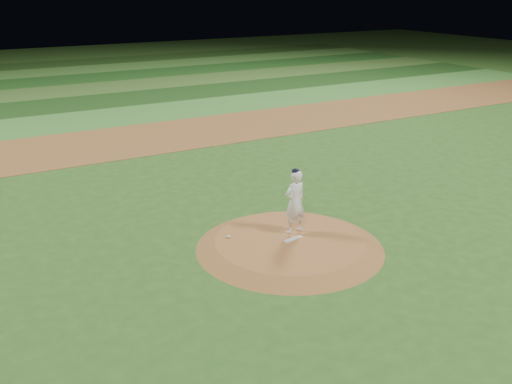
# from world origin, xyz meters

# --- Properties ---
(ground) EXTENTS (120.00, 120.00, 0.00)m
(ground) POSITION_xyz_m (0.00, 0.00, 0.00)
(ground) COLOR #2B571C
(ground) RESTS_ON ground
(infield_dirt_band) EXTENTS (70.00, 6.00, 0.02)m
(infield_dirt_band) POSITION_xyz_m (0.00, 14.00, 0.01)
(infield_dirt_band) COLOR brown
(infield_dirt_band) RESTS_ON ground
(outfield_stripe_0) EXTENTS (70.00, 5.00, 0.02)m
(outfield_stripe_0) POSITION_xyz_m (0.00, 19.50, 0.01)
(outfield_stripe_0) COLOR #3A7D2D
(outfield_stripe_0) RESTS_ON ground
(outfield_stripe_1) EXTENTS (70.00, 5.00, 0.02)m
(outfield_stripe_1) POSITION_xyz_m (0.00, 24.50, 0.01)
(outfield_stripe_1) COLOR #1A4215
(outfield_stripe_1) RESTS_ON ground
(outfield_stripe_2) EXTENTS (70.00, 5.00, 0.02)m
(outfield_stripe_2) POSITION_xyz_m (0.00, 29.50, 0.01)
(outfield_stripe_2) COLOR #3C6926
(outfield_stripe_2) RESTS_ON ground
(outfield_stripe_3) EXTENTS (70.00, 5.00, 0.02)m
(outfield_stripe_3) POSITION_xyz_m (0.00, 34.50, 0.01)
(outfield_stripe_3) COLOR #1D4E19
(outfield_stripe_3) RESTS_ON ground
(outfield_stripe_4) EXTENTS (70.00, 5.00, 0.02)m
(outfield_stripe_4) POSITION_xyz_m (0.00, 39.50, 0.01)
(outfield_stripe_4) COLOR #3E782B
(outfield_stripe_4) RESTS_ON ground
(outfield_stripe_5) EXTENTS (70.00, 5.00, 0.02)m
(outfield_stripe_5) POSITION_xyz_m (0.00, 44.50, 0.01)
(outfield_stripe_5) COLOR #204516
(outfield_stripe_5) RESTS_ON ground
(pitchers_mound) EXTENTS (5.50, 5.50, 0.25)m
(pitchers_mound) POSITION_xyz_m (0.00, 0.00, 0.12)
(pitchers_mound) COLOR #975E2F
(pitchers_mound) RESTS_ON ground
(pitching_rubber) EXTENTS (0.65, 0.26, 0.03)m
(pitching_rubber) POSITION_xyz_m (0.10, -0.02, 0.27)
(pitching_rubber) COLOR white
(pitching_rubber) RESTS_ON pitchers_mound
(rosin_bag) EXTENTS (0.12, 0.12, 0.07)m
(rosin_bag) POSITION_xyz_m (-1.49, 1.03, 0.28)
(rosin_bag) COLOR silver
(rosin_bag) RESTS_ON pitchers_mound
(pitcher_on_mound) EXTENTS (0.76, 0.54, 2.01)m
(pitcher_on_mound) POSITION_xyz_m (0.41, 0.40, 1.24)
(pitcher_on_mound) COLOR white
(pitcher_on_mound) RESTS_ON pitchers_mound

